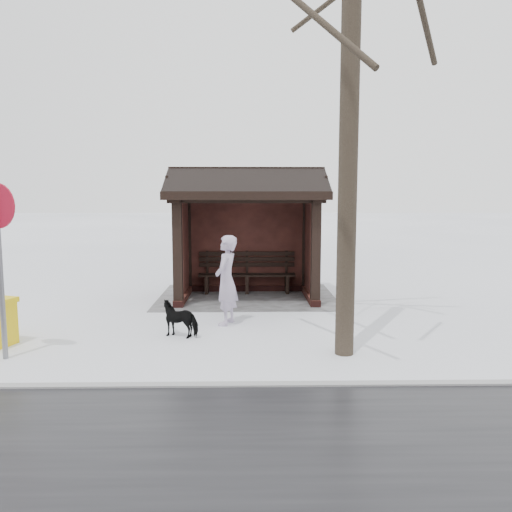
# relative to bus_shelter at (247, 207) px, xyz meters

# --- Properties ---
(ground) EXTENTS (120.00, 120.00, 0.00)m
(ground) POSITION_rel_bus_shelter_xyz_m (0.00, 0.16, -2.17)
(ground) COLOR white
(ground) RESTS_ON ground
(kerb) EXTENTS (120.00, 0.15, 0.06)m
(kerb) POSITION_rel_bus_shelter_xyz_m (0.00, 5.66, -2.16)
(kerb) COLOR gray
(kerb) RESTS_ON ground
(trampled_patch) EXTENTS (4.20, 3.20, 0.02)m
(trampled_patch) POSITION_rel_bus_shelter_xyz_m (0.00, -0.04, -2.16)
(trampled_patch) COLOR gray
(trampled_patch) RESTS_ON ground
(bus_shelter) EXTENTS (3.60, 2.40, 3.09)m
(bus_shelter) POSITION_rel_bus_shelter_xyz_m (0.00, 0.00, 0.00)
(bus_shelter) COLOR #361613
(bus_shelter) RESTS_ON ground
(pedestrian) EXTENTS (0.57, 0.71, 1.70)m
(pedestrian) POSITION_rel_bus_shelter_xyz_m (0.39, 2.53, -1.32)
(pedestrian) COLOR #B0A1BC
(pedestrian) RESTS_ON ground
(dog) EXTENTS (0.80, 0.56, 0.62)m
(dog) POSITION_rel_bus_shelter_xyz_m (1.15, 3.30, -1.86)
(dog) COLOR black
(dog) RESTS_ON ground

